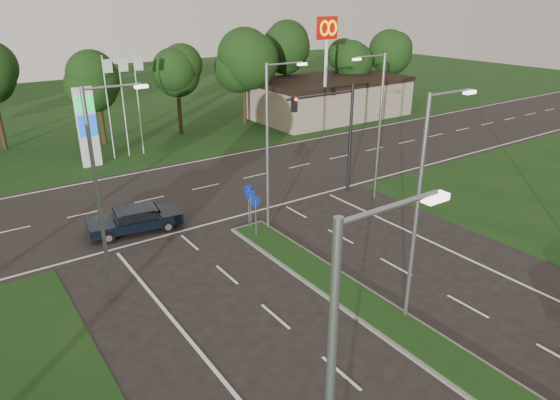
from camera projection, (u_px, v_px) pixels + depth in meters
verge_far at (74, 110)px, 56.97m from camera, size 160.00×50.00×0.02m
cross_road at (192, 190)px, 33.41m from camera, size 160.00×12.00×0.02m
median_kerb at (432, 349)px, 18.19m from camera, size 2.00×26.00×0.12m
commercial_building at (329, 98)px, 53.43m from camera, size 16.00×9.00×4.00m
streetlight_median_near at (422, 199)px, 18.35m from camera, size 2.53×0.22×9.00m
streetlight_median_far at (270, 140)px, 25.95m from camera, size 2.53×0.22×9.00m
streetlight_left_far at (102, 188)px, 19.51m from camera, size 2.53×0.22×9.00m
streetlight_right_far at (378, 121)px, 30.08m from camera, size 2.53×0.22×9.00m
traffic_signal at (335, 125)px, 30.91m from camera, size 5.10×0.42×7.00m
median_signs at (251, 202)px, 26.99m from camera, size 1.16×1.76×2.38m
gas_pylon at (90, 125)px, 37.08m from camera, size 5.80×1.26×8.00m
mcdonalds_sign at (327, 44)px, 46.00m from camera, size 2.20×0.47×10.40m
treeline_far at (107, 62)px, 43.00m from camera, size 6.00×6.00×9.90m
navy_sedan at (135, 219)px, 27.29m from camera, size 5.16×2.71×1.35m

